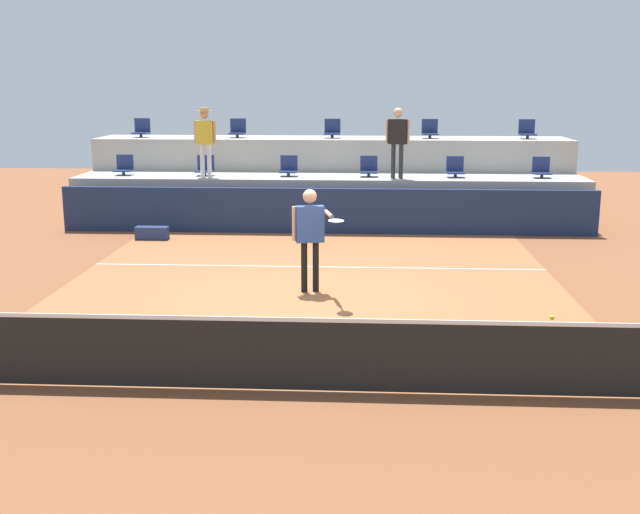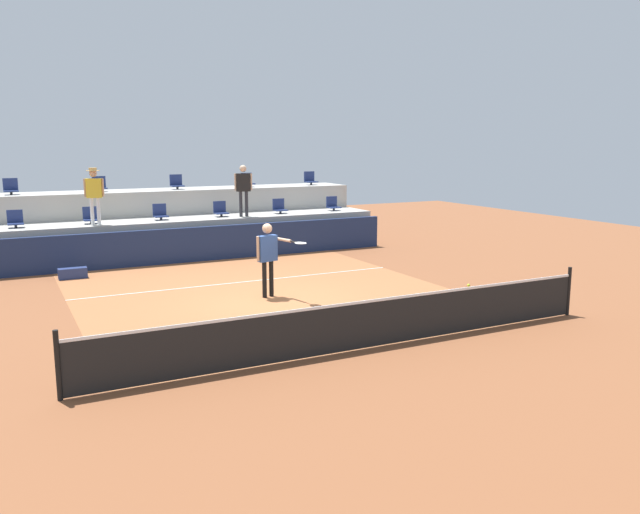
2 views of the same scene
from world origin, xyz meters
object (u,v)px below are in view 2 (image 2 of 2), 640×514
(stadium_chair_lower_right, at_px, (279,207))
(stadium_chair_upper_far_left, at_px, (11,188))
(spectator_with_hat, at_px, (94,190))
(stadium_chair_lower_far_left, at_px, (15,220))
(equipment_bag, at_px, (73,273))
(stadium_chair_lower_mid_right, at_px, (221,210))
(stadium_chair_upper_left, at_px, (99,185))
(stadium_chair_lower_left, at_px, (91,217))
(stadium_chair_upper_far_right, at_px, (310,179))
(tennis_player, at_px, (269,252))
(stadium_chair_lower_far_right, at_px, (333,205))
(stadium_chair_upper_right, at_px, (247,181))
(tennis_ball, at_px, (469,285))
(spectator_leaning_on_rail, at_px, (243,185))
(stadium_chair_lower_mid_left, at_px, (160,213))
(stadium_chair_upper_center, at_px, (177,183))

(stadium_chair_lower_right, xyz_separation_m, stadium_chair_upper_far_left, (-8.54, 1.80, 0.85))
(spectator_with_hat, bearing_deg, stadium_chair_upper_far_left, 135.63)
(stadium_chair_lower_far_left, bearing_deg, equipment_bag, -60.22)
(stadium_chair_lower_mid_right, bearing_deg, stadium_chair_lower_far_left, 180.00)
(stadium_chair_lower_far_left, distance_m, stadium_chair_upper_left, 3.36)
(spectator_with_hat, bearing_deg, stadium_chair_lower_left, 104.40)
(stadium_chair_upper_left, relative_size, stadium_chair_upper_far_right, 1.00)
(tennis_player, bearing_deg, stadium_chair_lower_far_right, 51.39)
(stadium_chair_upper_right, bearing_deg, tennis_ball, -86.78)
(stadium_chair_lower_left, bearing_deg, stadium_chair_upper_left, 72.29)
(stadium_chair_lower_left, xyz_separation_m, equipment_bag, (-0.85, -2.23, -1.31))
(stadium_chair_lower_left, distance_m, tennis_ball, 12.08)
(stadium_chair_upper_right, height_order, tennis_ball, stadium_chair_upper_right)
(stadium_chair_upper_left, bearing_deg, spectator_leaning_on_rail, -26.70)
(stadium_chair_lower_far_right, bearing_deg, stadium_chair_upper_left, 167.30)
(spectator_with_hat, bearing_deg, stadium_chair_lower_mid_left, 10.53)
(stadium_chair_lower_right, height_order, stadium_chair_upper_center, stadium_chair_upper_center)
(stadium_chair_upper_left, height_order, stadium_chair_upper_far_right, same)
(stadium_chair_upper_far_right, height_order, tennis_player, stadium_chair_upper_far_right)
(stadium_chair_upper_center, distance_m, spectator_leaning_on_rail, 2.77)
(stadium_chair_lower_mid_left, relative_size, stadium_chair_upper_far_right, 1.00)
(stadium_chair_lower_mid_right, xyz_separation_m, stadium_chair_upper_center, (-1.01, 1.80, 0.85))
(stadium_chair_upper_center, xyz_separation_m, tennis_player, (-0.02, -8.53, -1.19))
(stadium_chair_lower_mid_left, xyz_separation_m, stadium_chair_lower_right, (4.24, 0.00, 0.00))
(stadium_chair_lower_far_left, bearing_deg, tennis_ball, -49.35)
(stadium_chair_lower_far_left, distance_m, spectator_leaning_on_rail, 7.10)
(stadium_chair_lower_left, height_order, tennis_player, tennis_player)
(stadium_chair_upper_center, height_order, spectator_leaning_on_rail, spectator_leaning_on_rail)
(spectator_with_hat, relative_size, spectator_leaning_on_rail, 1.00)
(equipment_bag, bearing_deg, stadium_chair_lower_far_right, 13.32)
(stadium_chair_lower_far_right, height_order, tennis_ball, stadium_chair_lower_far_right)
(stadium_chair_upper_left, bearing_deg, stadium_chair_lower_far_left, -146.32)
(stadium_chair_upper_center, bearing_deg, stadium_chair_lower_left, -150.70)
(stadium_chair_lower_far_right, bearing_deg, tennis_ball, -101.24)
(stadium_chair_lower_mid_left, distance_m, equipment_bag, 3.97)
(stadium_chair_lower_right, relative_size, stadium_chair_lower_far_right, 1.00)
(stadium_chair_lower_far_right, xyz_separation_m, stadium_chair_upper_left, (-7.99, 1.80, 0.85))
(stadium_chair_upper_far_right, bearing_deg, stadium_chair_upper_far_left, 180.00)
(stadium_chair_lower_right, distance_m, stadium_chair_upper_far_right, 2.90)
(stadium_chair_lower_left, xyz_separation_m, stadium_chair_upper_left, (0.57, 1.80, 0.85))
(stadium_chair_lower_mid_left, xyz_separation_m, spectator_leaning_on_rail, (2.75, -0.38, 0.84))
(stadium_chair_upper_left, height_order, stadium_chair_upper_center, same)
(stadium_chair_lower_mid_left, bearing_deg, spectator_with_hat, -169.47)
(spectator_leaning_on_rail, bearing_deg, stadium_chair_lower_right, 14.46)
(stadium_chair_lower_left, distance_m, tennis_player, 7.45)
(stadium_chair_lower_mid_left, xyz_separation_m, stadium_chair_upper_left, (-1.59, 1.80, 0.85))
(stadium_chair_lower_left, xyz_separation_m, stadium_chair_lower_far_right, (8.56, 0.00, 0.00))
(stadium_chair_lower_mid_left, relative_size, stadium_chair_lower_right, 1.00)
(tennis_ball, bearing_deg, stadium_chair_lower_far_right, 78.76)
(tennis_ball, bearing_deg, stadium_chair_lower_right, 90.85)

